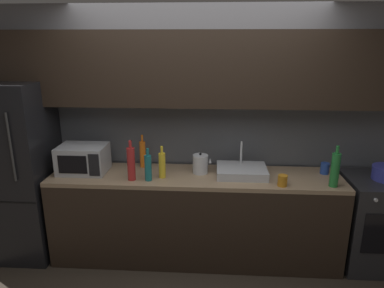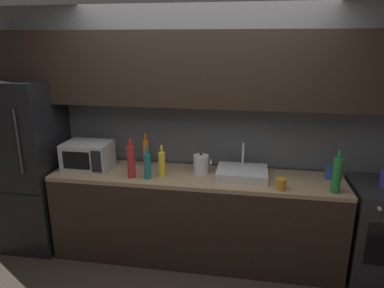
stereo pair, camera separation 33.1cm
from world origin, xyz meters
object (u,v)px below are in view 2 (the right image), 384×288
object	(u,v)px
wine_bottle_teal	(147,166)
mug_amber	(281,184)
wine_bottle_yellow	(162,164)
oven_range	(381,232)
refrigerator	(28,165)
wine_bottle_orange	(146,152)
kettle	(201,164)
wine_bottle_red	(131,161)
mug_blue	(330,173)
microwave	(88,155)
wine_bottle_green	(337,175)

from	to	relation	value
wine_bottle_teal	mug_amber	bearing A→B (deg)	-2.51
wine_bottle_yellow	oven_range	bearing A→B (deg)	2.21
refrigerator	wine_bottle_yellow	distance (m)	1.49
wine_bottle_yellow	wine_bottle_orange	distance (m)	0.37
kettle	wine_bottle_red	xyz separation A→B (m)	(-0.64, -0.22, 0.07)
mug_blue	wine_bottle_orange	bearing A→B (deg)	177.53
oven_range	wine_bottle_red	xyz separation A→B (m)	(-2.34, -0.16, 0.61)
wine_bottle_teal	wine_bottle_orange	world-z (taller)	wine_bottle_orange
refrigerator	wine_bottle_teal	size ratio (longest dim) A/B	5.71
microwave	wine_bottle_red	distance (m)	0.55
wine_bottle_yellow	wine_bottle_orange	bearing A→B (deg)	131.09
wine_bottle_red	mug_amber	bearing A→B (deg)	-2.41
microwave	wine_bottle_yellow	world-z (taller)	wine_bottle_yellow
microwave	wine_bottle_teal	distance (m)	0.70
kettle	mug_blue	xyz separation A→B (m)	(1.22, 0.06, -0.04)
mug_amber	wine_bottle_red	bearing A→B (deg)	177.59
microwave	wine_bottle_red	xyz separation A→B (m)	(0.52, -0.18, 0.03)
wine_bottle_green	wine_bottle_orange	size ratio (longest dim) A/B	1.11
wine_bottle_orange	wine_bottle_teal	bearing A→B (deg)	-71.09
kettle	wine_bottle_yellow	world-z (taller)	wine_bottle_yellow
wine_bottle_red	mug_amber	distance (m)	1.39
wine_bottle_yellow	wine_bottle_orange	xyz separation A→B (m)	(-0.24, 0.28, 0.01)
refrigerator	microwave	xyz separation A→B (m)	(0.68, 0.02, 0.14)
kettle	mug_amber	distance (m)	0.80
microwave	kettle	distance (m)	1.16
wine_bottle_red	mug_amber	world-z (taller)	wine_bottle_red
kettle	wine_bottle_teal	size ratio (longest dim) A/B	0.67
refrigerator	kettle	world-z (taller)	refrigerator
kettle	wine_bottle_teal	xyz separation A→B (m)	(-0.48, -0.22, 0.03)
refrigerator	wine_bottle_teal	world-z (taller)	refrigerator
mug_amber	mug_blue	size ratio (longest dim) A/B	0.94
refrigerator	wine_bottle_red	xyz separation A→B (m)	(1.20, -0.16, 0.17)
mug_amber	mug_blue	distance (m)	0.57
kettle	wine_bottle_red	bearing A→B (deg)	-161.14
mug_blue	microwave	bearing A→B (deg)	-177.59
microwave	wine_bottle_yellow	distance (m)	0.81
microwave	mug_amber	world-z (taller)	microwave
wine_bottle_green	wine_bottle_red	xyz separation A→B (m)	(-1.84, 0.04, 0.00)
wine_bottle_green	mug_blue	distance (m)	0.33
wine_bottle_yellow	wine_bottle_red	distance (m)	0.29
wine_bottle_red	kettle	bearing A→B (deg)	18.86
refrigerator	wine_bottle_green	bearing A→B (deg)	-3.66
wine_bottle_green	wine_bottle_teal	xyz separation A→B (m)	(-1.68, 0.03, -0.03)
wine_bottle_yellow	wine_bottle_orange	world-z (taller)	wine_bottle_orange
wine_bottle_green	mug_blue	size ratio (longest dim) A/B	3.45
wine_bottle_orange	wine_bottle_red	world-z (taller)	wine_bottle_red
microwave	wine_bottle_green	xyz separation A→B (m)	(2.36, -0.21, 0.03)
wine_bottle_red	mug_blue	xyz separation A→B (m)	(1.85, 0.28, -0.11)
wine_bottle_teal	mug_amber	world-z (taller)	wine_bottle_teal
wine_bottle_orange	mug_blue	xyz separation A→B (m)	(1.82, -0.08, -0.09)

